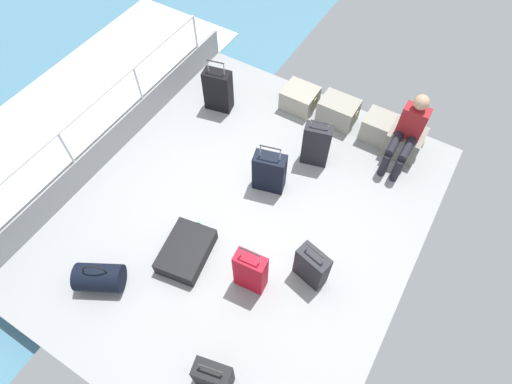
% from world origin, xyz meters
% --- Properties ---
extents(ground_plane, '(4.40, 5.20, 0.06)m').
position_xyz_m(ground_plane, '(0.00, 0.00, -0.03)').
color(ground_plane, '#939699').
extents(gunwale_port, '(0.06, 5.20, 0.45)m').
position_xyz_m(gunwale_port, '(-2.17, 0.00, 0.23)').
color(gunwale_port, '#939699').
rests_on(gunwale_port, ground_plane).
extents(railing_port, '(0.04, 4.20, 1.02)m').
position_xyz_m(railing_port, '(-2.17, 0.00, 0.78)').
color(railing_port, silver).
rests_on(railing_port, ground_plane).
extents(sea_wake, '(12.00, 12.00, 0.01)m').
position_xyz_m(sea_wake, '(-3.60, 0.00, -0.34)').
color(sea_wake, teal).
rests_on(sea_wake, ground_plane).
extents(cargo_crate_0, '(0.54, 0.45, 0.34)m').
position_xyz_m(cargo_crate_0, '(-0.30, 2.15, 0.17)').
color(cargo_crate_0, '#9E9989').
rests_on(cargo_crate_0, ground_plane).
extents(cargo_crate_1, '(0.59, 0.41, 0.40)m').
position_xyz_m(cargo_crate_1, '(0.34, 2.18, 0.20)').
color(cargo_crate_1, gray).
rests_on(cargo_crate_1, ground_plane).
extents(cargo_crate_2, '(0.62, 0.41, 0.39)m').
position_xyz_m(cargo_crate_2, '(1.06, 2.18, 0.20)').
color(cargo_crate_2, gray).
rests_on(cargo_crate_2, ground_plane).
extents(cargo_crate_3, '(0.52, 0.45, 0.40)m').
position_xyz_m(cargo_crate_3, '(1.41, 2.12, 0.20)').
color(cargo_crate_3, gray).
rests_on(cargo_crate_3, ground_plane).
extents(passenger_seated, '(0.34, 0.66, 1.10)m').
position_xyz_m(passenger_seated, '(1.41, 1.94, 0.58)').
color(passenger_seated, maroon).
rests_on(passenger_seated, ground_plane).
extents(suitcase_0, '(0.64, 0.80, 0.21)m').
position_xyz_m(suitcase_0, '(-0.28, -0.87, 0.10)').
color(suitcase_0, black).
rests_on(suitcase_0, ground_plane).
extents(suitcase_1, '(0.38, 0.22, 0.85)m').
position_xyz_m(suitcase_1, '(0.59, -0.77, 0.34)').
color(suitcase_1, '#B70C1E').
rests_on(suitcase_1, ground_plane).
extents(suitcase_2, '(0.41, 0.27, 0.65)m').
position_xyz_m(suitcase_2, '(0.84, -1.90, 0.27)').
color(suitcase_2, black).
rests_on(suitcase_2, ground_plane).
extents(suitcase_3, '(0.47, 0.32, 0.83)m').
position_xyz_m(suitcase_3, '(0.06, 0.57, 0.31)').
color(suitcase_3, black).
rests_on(suitcase_3, ground_plane).
extents(suitcase_4, '(0.45, 0.31, 0.89)m').
position_xyz_m(suitcase_4, '(-1.38, 1.50, 0.34)').
color(suitcase_4, black).
rests_on(suitcase_4, ground_plane).
extents(suitcase_5, '(0.41, 0.28, 0.80)m').
position_xyz_m(suitcase_5, '(0.39, 1.29, 0.35)').
color(suitcase_5, black).
rests_on(suitcase_5, ground_plane).
extents(suitcase_6, '(0.42, 0.29, 0.68)m').
position_xyz_m(suitcase_6, '(1.15, -0.32, 0.27)').
color(suitcase_6, black).
rests_on(suitcase_6, ground_plane).
extents(duffel_bag, '(0.63, 0.55, 0.48)m').
position_xyz_m(duffel_bag, '(-0.92, -1.68, 0.17)').
color(duffel_bag, black).
rests_on(duffel_bag, ground_plane).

